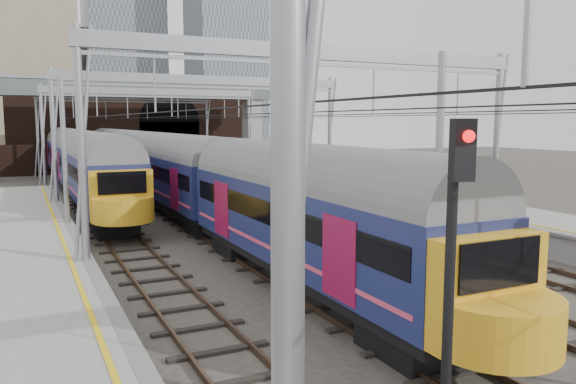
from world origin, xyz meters
TOP-DOWN VIEW (x-y plane):
  - ground at (0.00, 0.00)m, footprint 160.00×160.00m
  - platform_left at (-10.18, 2.50)m, footprint 4.32×55.00m
  - tracks at (0.00, 15.00)m, footprint 14.40×80.00m
  - overhead_line at (0.00, 21.49)m, footprint 16.80×80.00m
  - retaining_wall at (1.40, 51.93)m, footprint 28.00×2.75m
  - overbridge at (0.00, 46.00)m, footprint 28.00×3.00m
  - city_skyline at (2.73, 70.48)m, footprint 37.50×27.50m
  - train_main at (-2.00, 28.39)m, footprint 2.63×60.91m
  - train_second at (-6.00, 38.22)m, footprint 2.71×46.96m
  - signal_near_left at (-3.77, -2.78)m, footprint 0.40×0.48m
  - equip_cover_b at (2.96, 11.23)m, footprint 0.87×0.75m
  - equip_cover_c at (3.62, 6.18)m, footprint 0.91×0.76m

SIDE VIEW (x-z plane):
  - ground at x=0.00m, z-range 0.00..0.00m
  - tracks at x=0.00m, z-range -0.09..0.13m
  - equip_cover_b at x=2.96m, z-range 0.00..0.09m
  - equip_cover_c at x=3.62m, z-range 0.00..0.09m
  - platform_left at x=-10.18m, z-range -0.01..1.11m
  - train_main at x=-2.00m, z-range 0.09..4.68m
  - train_second at x=-6.00m, z-range 0.09..4.77m
  - signal_near_left at x=-3.77m, z-range 0.65..5.92m
  - retaining_wall at x=1.40m, z-range -0.17..8.83m
  - overhead_line at x=0.00m, z-range 2.57..10.57m
  - overbridge at x=0.00m, z-range 2.64..11.89m
  - city_skyline at x=2.73m, z-range -12.91..47.09m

